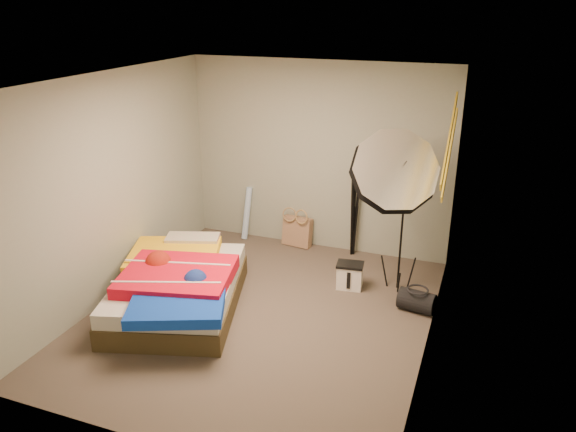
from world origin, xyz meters
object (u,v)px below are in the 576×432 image
at_px(tote_bag, 297,231).
at_px(bed, 178,286).
at_px(photo_umbrella, 393,173).
at_px(camera_case, 350,277).
at_px(camera_tripod, 354,203).
at_px(duffel_bag, 417,301).
at_px(wrapping_roll, 247,213).

bearing_deg(tote_bag, bed, -99.71).
relative_size(tote_bag, photo_umbrella, 0.20).
distance_m(camera_case, camera_tripod, 1.11).
height_order(camera_case, duffel_bag, camera_case).
bearing_deg(bed, camera_case, 34.10).
bearing_deg(camera_tripod, duffel_bag, -49.06).
distance_m(tote_bag, wrapping_roll, 0.78).
distance_m(wrapping_roll, photo_umbrella, 2.59).
height_order(tote_bag, duffel_bag, tote_bag).
xyz_separation_m(wrapping_roll, bed, (0.11, -2.05, -0.10)).
bearing_deg(wrapping_roll, bed, -86.97).
distance_m(photo_umbrella, camera_tripod, 1.31).
bearing_deg(bed, camera_tripod, 54.76).
relative_size(wrapping_roll, camera_tripod, 0.58).
bearing_deg(camera_tripod, photo_umbrella, -55.06).
bearing_deg(tote_bag, wrapping_roll, -172.17).
height_order(camera_case, camera_tripod, camera_tripod).
distance_m(tote_bag, camera_tripod, 0.95).
bearing_deg(camera_case, duffel_bag, -24.80).
height_order(camera_case, photo_umbrella, photo_umbrella).
xyz_separation_m(camera_case, photo_umbrella, (0.42, 0.02, 1.31)).
relative_size(duffel_bag, bed, 0.18).
bearing_deg(camera_tripod, tote_bag, 178.46).
distance_m(camera_case, duffel_bag, 0.86).
bearing_deg(photo_umbrella, wrapping_roll, 157.07).
xyz_separation_m(camera_case, duffel_bag, (0.82, -0.26, -0.03)).
distance_m(bed, camera_tripod, 2.53).
xyz_separation_m(tote_bag, camera_case, (0.99, -0.94, -0.06)).
bearing_deg(wrapping_roll, tote_bag, 0.00).
bearing_deg(wrapping_roll, photo_umbrella, -22.93).
bearing_deg(duffel_bag, photo_umbrella, 153.94).
bearing_deg(bed, photo_umbrella, 28.81).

